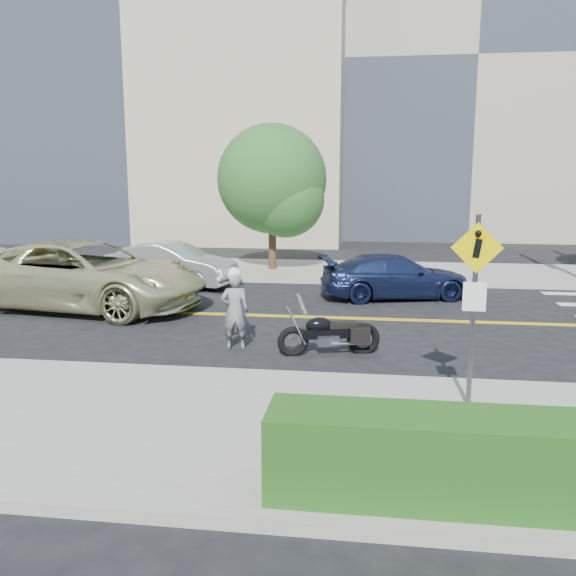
# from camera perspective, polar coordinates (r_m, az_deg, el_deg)

# --- Properties ---
(ground_plane) EXTENTS (120.00, 120.00, 0.00)m
(ground_plane) POSITION_cam_1_polar(r_m,az_deg,el_deg) (16.39, -1.61, -2.62)
(ground_plane) COLOR black
(ground_plane) RESTS_ON ground
(sidewalk_near) EXTENTS (60.00, 5.00, 0.15)m
(sidewalk_near) POSITION_cam_1_polar(r_m,az_deg,el_deg) (9.39, -9.24, -12.52)
(sidewalk_near) COLOR #9E9B91
(sidewalk_near) RESTS_ON ground_plane
(sidewalk_far) EXTENTS (60.00, 5.00, 0.15)m
(sidewalk_far) POSITION_cam_1_polar(r_m,az_deg,el_deg) (23.67, 1.33, 1.65)
(sidewalk_far) COLOR #9E9B91
(sidewalk_far) RESTS_ON ground_plane
(building_left) EXTENTS (22.00, 14.00, 25.00)m
(building_left) POSITION_cam_1_polar(r_m,az_deg,el_deg) (40.75, -11.37, 22.77)
(building_left) COLOR tan
(building_left) RESTS_ON ground_plane
(building_mid) EXTENTS (18.00, 14.00, 20.00)m
(building_mid) POSITION_cam_1_polar(r_m,az_deg,el_deg) (42.55, 15.79, 18.63)
(building_mid) COLOR #A39984
(building_mid) RESTS_ON ground_plane
(pedestrian_sign) EXTENTS (0.78, 0.08, 3.00)m
(pedestrian_sign) POSITION_cam_1_polar(r_m,az_deg,el_deg) (9.73, 17.05, -0.41)
(pedestrian_sign) COLOR #4C4C51
(pedestrian_sign) RESTS_ON sidewalk_near
(motorcyclist) EXTENTS (0.67, 0.50, 1.79)m
(motorcyclist) POSITION_cam_1_polar(r_m,az_deg,el_deg) (13.16, -5.00, -1.95)
(motorcyclist) COLOR silver
(motorcyclist) RESTS_ON ground
(motorcycle) EXTENTS (2.21, 1.18, 1.29)m
(motorcycle) POSITION_cam_1_polar(r_m,az_deg,el_deg) (12.82, 3.93, -3.42)
(motorcycle) COLOR black
(motorcycle) RESTS_ON ground
(suv) EXTENTS (7.32, 4.18, 1.92)m
(suv) POSITION_cam_1_polar(r_m,az_deg,el_deg) (18.06, -18.51, 1.17)
(suv) COLOR #C2C18E
(suv) RESTS_ON ground
(parked_car_silver) EXTENTS (4.71, 2.56, 1.47)m
(parked_car_silver) POSITION_cam_1_polar(r_m,az_deg,el_deg) (21.04, -10.79, 2.17)
(parked_car_silver) COLOR #B4B7BD
(parked_car_silver) RESTS_ON ground
(parked_car_blue) EXTENTS (4.93, 2.99, 1.34)m
(parked_car_blue) POSITION_cam_1_polar(r_m,az_deg,el_deg) (18.94, 10.05, 1.07)
(parked_car_blue) COLOR #182249
(parked_car_blue) RESTS_ON ground
(tree_far_a) EXTENTS (4.13, 4.13, 5.65)m
(tree_far_a) POSITION_cam_1_polar(r_m,az_deg,el_deg) (23.35, -1.51, 10.15)
(tree_far_a) COLOR #382619
(tree_far_a) RESTS_ON ground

